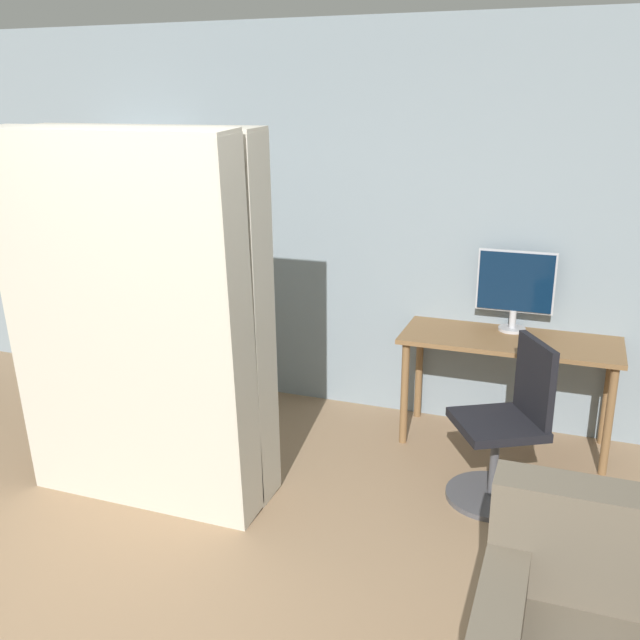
{
  "coord_description": "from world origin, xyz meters",
  "views": [
    {
      "loc": [
        1.57,
        -1.85,
        2.18
      ],
      "look_at": [
        0.32,
        1.58,
        1.05
      ],
      "focal_mm": 40.0,
      "sensor_mm": 36.0,
      "label": 1
    }
  ],
  "objects_px": {
    "bookshelf": "(138,273)",
    "monitor": "(515,286)",
    "office_chair": "(505,437)",
    "mattress_near": "(127,329)",
    "mattress_far": "(156,316)"
  },
  "relations": [
    {
      "from": "office_chair",
      "to": "bookshelf",
      "type": "xyz_separation_m",
      "value": [
        -2.92,
        0.84,
        0.51
      ]
    },
    {
      "from": "bookshelf",
      "to": "mattress_near",
      "type": "relative_size",
      "value": 0.89
    },
    {
      "from": "bookshelf",
      "to": "mattress_far",
      "type": "relative_size",
      "value": 0.89
    },
    {
      "from": "monitor",
      "to": "office_chair",
      "type": "distance_m",
      "value": 1.09
    },
    {
      "from": "monitor",
      "to": "office_chair",
      "type": "height_order",
      "value": "monitor"
    },
    {
      "from": "office_chair",
      "to": "mattress_near",
      "type": "xyz_separation_m",
      "value": [
        -1.9,
        -0.75,
        0.65
      ]
    },
    {
      "from": "monitor",
      "to": "bookshelf",
      "type": "xyz_separation_m",
      "value": [
        -2.84,
        -0.03,
        -0.14
      ]
    },
    {
      "from": "bookshelf",
      "to": "mattress_near",
      "type": "bearing_deg",
      "value": -57.46
    },
    {
      "from": "bookshelf",
      "to": "mattress_far",
      "type": "bearing_deg",
      "value": -52.53
    },
    {
      "from": "monitor",
      "to": "office_chair",
      "type": "bearing_deg",
      "value": -84.86
    },
    {
      "from": "mattress_near",
      "to": "mattress_far",
      "type": "xyz_separation_m",
      "value": [
        0.0,
        0.27,
        -0.0
      ]
    },
    {
      "from": "mattress_near",
      "to": "office_chair",
      "type": "bearing_deg",
      "value": 21.61
    },
    {
      "from": "bookshelf",
      "to": "mattress_far",
      "type": "xyz_separation_m",
      "value": [
        1.02,
        -1.33,
        0.13
      ]
    },
    {
      "from": "bookshelf",
      "to": "monitor",
      "type": "bearing_deg",
      "value": 0.65
    },
    {
      "from": "monitor",
      "to": "mattress_near",
      "type": "xyz_separation_m",
      "value": [
        -1.82,
        -1.63,
        -0.0
      ]
    }
  ]
}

